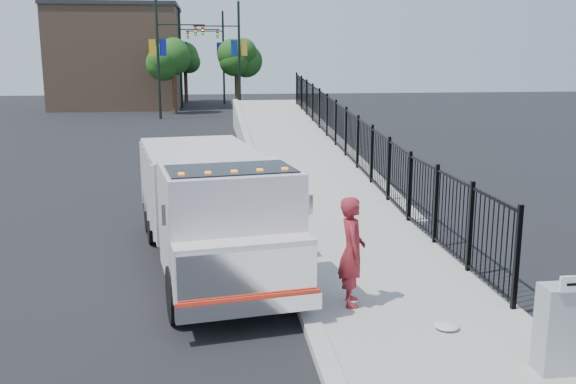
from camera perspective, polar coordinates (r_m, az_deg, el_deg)
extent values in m
plane|color=black|center=(12.77, 0.59, -8.13)|extent=(120.00, 120.00, 0.00)
cube|color=#9E998E|center=(11.35, 11.82, -10.76)|extent=(3.55, 12.00, 0.12)
cube|color=#ADAAA3|center=(10.90, 1.99, -11.37)|extent=(0.30, 12.00, 0.16)
cube|color=#9E998E|center=(28.46, 0.61, 3.27)|extent=(3.95, 24.06, 3.19)
cube|color=black|center=(24.66, 5.14, 3.94)|extent=(0.10, 28.00, 1.80)
cube|color=black|center=(13.90, -6.97, -4.18)|extent=(2.02, 6.71, 0.21)
cube|color=silver|center=(11.50, -5.29, -2.58)|extent=(2.60, 2.48, 1.95)
cube|color=silver|center=(10.50, -3.97, -6.80)|extent=(2.37, 1.04, 0.98)
cube|color=silver|center=(10.17, -3.54, -7.44)|extent=(2.23, 0.43, 0.83)
cube|color=silver|center=(10.27, -3.41, -10.15)|extent=(2.34, 0.54, 0.27)
cube|color=red|center=(10.22, -3.42, -9.39)|extent=(2.32, 0.42, 0.06)
cube|color=black|center=(11.13, -5.11, 0.03)|extent=(2.32, 1.59, 0.83)
cube|color=silver|center=(14.88, -7.85, 0.77)|extent=(2.96, 4.42, 1.66)
cube|color=silver|center=(10.30, -10.99, -2.00)|extent=(0.07, 0.07, 0.34)
cube|color=silver|center=(10.77, 2.04, -1.15)|extent=(0.07, 0.07, 0.34)
cube|color=orange|center=(10.59, -9.47, 1.54)|extent=(0.11, 0.09, 0.06)
cube|color=orange|center=(10.65, -7.12, 1.67)|extent=(0.11, 0.09, 0.06)
cube|color=orange|center=(10.72, -4.80, 1.80)|extent=(0.11, 0.09, 0.06)
cube|color=orange|center=(10.82, -2.52, 1.92)|extent=(0.11, 0.09, 0.06)
cube|color=orange|center=(10.93, -0.28, 2.03)|extent=(0.11, 0.09, 0.06)
cylinder|color=black|center=(11.03, -9.80, -8.96)|extent=(0.46, 1.01, 0.98)
cylinder|color=black|center=(11.41, 0.58, -8.05)|extent=(0.46, 1.01, 0.98)
cylinder|color=black|center=(15.58, -11.79, -2.73)|extent=(0.46, 1.01, 0.98)
cylinder|color=black|center=(15.84, -4.38, -2.25)|extent=(0.46, 1.01, 0.98)
cylinder|color=black|center=(16.62, -12.08, -1.81)|extent=(0.46, 1.01, 0.98)
cylinder|color=black|center=(16.87, -5.13, -1.37)|extent=(0.46, 1.01, 0.98)
imported|color=maroon|center=(11.21, 5.71, -5.26)|extent=(0.54, 0.75, 1.93)
cube|color=gray|center=(9.72, 22.91, -11.15)|extent=(0.55, 0.40, 1.25)
cube|color=white|center=(9.29, 23.96, -7.48)|extent=(0.35, 0.04, 0.22)
ellipsoid|color=silver|center=(10.80, 13.92, -11.46)|extent=(0.40, 0.40, 0.10)
cylinder|color=black|center=(45.07, -11.47, 11.45)|extent=(0.18, 0.18, 8.00)
cube|color=black|center=(45.01, -9.50, 14.45)|extent=(3.20, 0.08, 0.08)
cube|color=black|center=(44.96, -7.59, 14.07)|extent=(0.18, 0.22, 0.60)
cube|color=navy|center=(45.04, -11.06, 12.49)|extent=(0.45, 0.04, 1.10)
cube|color=gold|center=(45.09, -11.96, 12.45)|extent=(0.45, 0.04, 1.10)
cylinder|color=black|center=(46.84, -4.35, 11.68)|extent=(0.18, 0.18, 8.00)
cube|color=black|center=(46.83, -6.42, 14.45)|extent=(3.20, 0.08, 0.08)
cube|color=black|center=(46.82, -8.23, 13.98)|extent=(0.18, 0.22, 0.60)
cube|color=gold|center=(46.86, -3.93, 12.66)|extent=(0.45, 0.04, 1.10)
cube|color=navy|center=(46.82, -4.81, 12.65)|extent=(0.45, 0.04, 1.10)
cylinder|color=black|center=(53.85, -9.54, 11.62)|extent=(0.18, 0.18, 8.00)
cube|color=black|center=(53.84, -7.87, 14.12)|extent=(3.20, 0.08, 0.08)
cube|color=black|center=(53.83, -6.28, 13.79)|extent=(0.18, 0.22, 0.60)
cube|color=navy|center=(53.84, -9.19, 12.48)|extent=(0.45, 0.04, 1.10)
cube|color=gold|center=(53.87, -9.95, 12.45)|extent=(0.45, 0.04, 1.10)
cylinder|color=black|center=(57.71, -5.75, 11.75)|extent=(0.18, 0.18, 8.00)
cube|color=black|center=(57.72, -7.44, 14.00)|extent=(3.20, 0.08, 0.08)
cube|color=black|center=(57.74, -8.90, 13.61)|extent=(0.18, 0.22, 0.60)
cube|color=gold|center=(57.72, -5.42, 12.55)|extent=(0.45, 0.04, 1.10)
cube|color=navy|center=(57.70, -6.13, 12.54)|extent=(0.45, 0.04, 1.10)
cylinder|color=#382314|center=(48.57, -10.04, 8.71)|extent=(0.36, 0.36, 3.20)
sphere|color=#194714|center=(48.48, -10.15, 11.54)|extent=(2.76, 2.76, 2.76)
cylinder|color=#382314|center=(52.62, -4.57, 9.12)|extent=(0.36, 0.36, 3.20)
sphere|color=#194714|center=(52.54, -4.62, 11.73)|extent=(2.46, 2.46, 2.46)
cylinder|color=#382314|center=(61.11, -9.07, 9.44)|extent=(0.36, 0.36, 3.20)
sphere|color=#194714|center=(61.05, -9.14, 11.69)|extent=(2.43, 2.43, 2.43)
cube|color=#8C664C|center=(56.35, -14.81, 11.41)|extent=(10.00, 10.00, 8.00)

